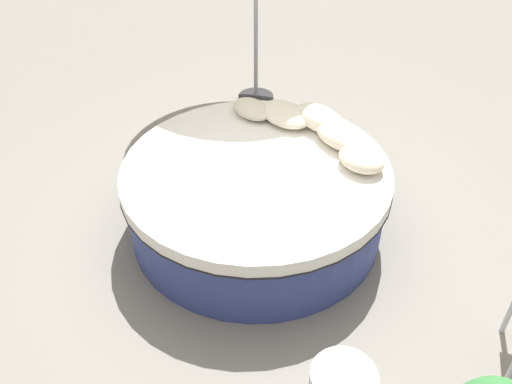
{
  "coord_description": "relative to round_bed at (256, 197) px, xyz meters",
  "views": [
    {
      "loc": [
        -2.77,
        2.49,
        3.38
      ],
      "look_at": [
        0.0,
        0.0,
        0.4
      ],
      "focal_mm": 38.08,
      "sensor_mm": 36.0,
      "label": 1
    }
  ],
  "objects": [
    {
      "name": "throw_pillow_2",
      "position": [
        0.07,
        -0.85,
        0.44
      ],
      "size": [
        0.56,
        0.3,
        0.21
      ],
      "primitive_type": "ellipsoid",
      "color": "beige",
      "rests_on": "round_bed"
    },
    {
      "name": "throw_pillow_1",
      "position": [
        -0.27,
        -0.79,
        0.42
      ],
      "size": [
        0.55,
        0.32,
        0.18
      ],
      "primitive_type": "ellipsoid",
      "color": "beige",
      "rests_on": "round_bed"
    },
    {
      "name": "round_bed",
      "position": [
        0.0,
        0.0,
        0.0
      ],
      "size": [
        2.32,
        2.32,
        0.67
      ],
      "color": "navy",
      "rests_on": "ground_plane"
    },
    {
      "name": "throw_pillow_0",
      "position": [
        -0.59,
        -0.66,
        0.41
      ],
      "size": [
        0.42,
        0.33,
        0.17
      ],
      "primitive_type": "ellipsoid",
      "color": "beige",
      "rests_on": "round_bed"
    },
    {
      "name": "throw_pillow_3",
      "position": [
        0.37,
        -0.7,
        0.41
      ],
      "size": [
        0.55,
        0.37,
        0.16
      ],
      "primitive_type": "ellipsoid",
      "color": "beige",
      "rests_on": "round_bed"
    },
    {
      "name": "ground_plane",
      "position": [
        0.0,
        0.0,
        -0.34
      ],
      "size": [
        16.0,
        16.0,
        0.0
      ],
      "primitive_type": "plane",
      "color": "gray"
    },
    {
      "name": "throw_pillow_4",
      "position": [
        0.65,
        -0.53,
        0.41
      ],
      "size": [
        0.43,
        0.29,
        0.15
      ],
      "primitive_type": "ellipsoid",
      "color": "beige",
      "rests_on": "round_bed"
    }
  ]
}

